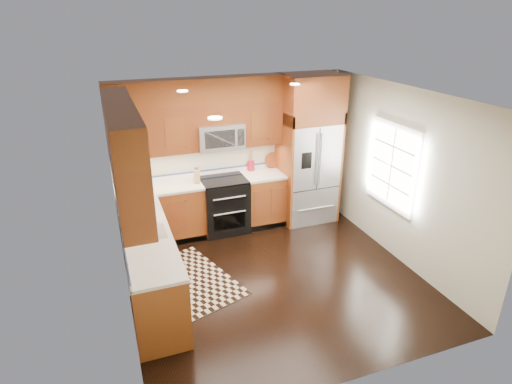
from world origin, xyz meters
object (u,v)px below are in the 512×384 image
object	(u,v)px
range	(224,205)
utensil_crock	(251,164)
rug	(192,280)
knife_block	(197,176)
refrigerator	(309,150)

from	to	relation	value
range	utensil_crock	xyz separation A→B (m)	(0.59, 0.27, 0.59)
range	rug	bearing A→B (deg)	-123.71
knife_block	utensil_crock	size ratio (longest dim) A/B	0.74
refrigerator	range	bearing A→B (deg)	178.60
knife_block	rug	bearing A→B (deg)	-108.06
rug	utensil_crock	bearing A→B (deg)	29.16
rug	knife_block	world-z (taller)	knife_block
knife_block	utensil_crock	bearing A→B (deg)	13.37
utensil_crock	range	bearing A→B (deg)	-155.12
range	knife_block	world-z (taller)	knife_block
rug	knife_block	bearing A→B (deg)	53.79
rug	utensil_crock	xyz separation A→B (m)	(1.47, 1.59, 1.06)
range	knife_block	distance (m)	0.73
range	rug	distance (m)	1.65
knife_block	utensil_crock	xyz separation A→B (m)	(1.03, 0.24, 0.02)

